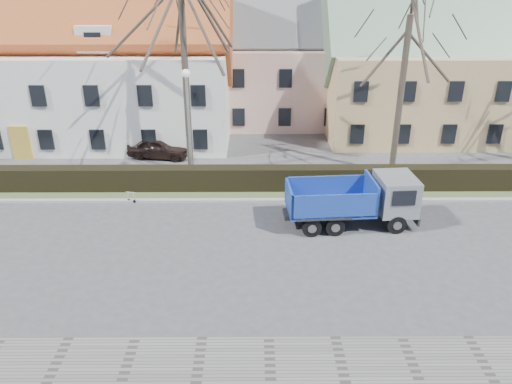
{
  "coord_description": "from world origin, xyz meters",
  "views": [
    {
      "loc": [
        1.72,
        -19.11,
        11.41
      ],
      "look_at": [
        1.84,
        2.28,
        1.6
      ],
      "focal_mm": 35.0,
      "sensor_mm": 36.0,
      "label": 1
    }
  ],
  "objects_px": {
    "cart_frame": "(127,196)",
    "parked_car_a": "(158,148)",
    "streetlight": "(189,128)",
    "dump_truck": "(347,201)"
  },
  "relations": [
    {
      "from": "cart_frame",
      "to": "parked_car_a",
      "type": "height_order",
      "value": "parked_car_a"
    },
    {
      "from": "dump_truck",
      "to": "streetlight",
      "type": "relative_size",
      "value": 0.97
    },
    {
      "from": "dump_truck",
      "to": "cart_frame",
      "type": "height_order",
      "value": "dump_truck"
    },
    {
      "from": "dump_truck",
      "to": "streetlight",
      "type": "bearing_deg",
      "value": 143.43
    },
    {
      "from": "streetlight",
      "to": "cart_frame",
      "type": "xyz_separation_m",
      "value": [
        -3.11,
        -2.45,
        -2.93
      ]
    },
    {
      "from": "parked_car_a",
      "to": "streetlight",
      "type": "bearing_deg",
      "value": -139.31
    },
    {
      "from": "dump_truck",
      "to": "parked_car_a",
      "type": "bearing_deg",
      "value": 134.64
    },
    {
      "from": "dump_truck",
      "to": "parked_car_a",
      "type": "relative_size",
      "value": 1.61
    },
    {
      "from": "cart_frame",
      "to": "parked_car_a",
      "type": "bearing_deg",
      "value": 85.62
    },
    {
      "from": "streetlight",
      "to": "dump_truck",
      "type": "bearing_deg",
      "value": -32.57
    }
  ]
}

